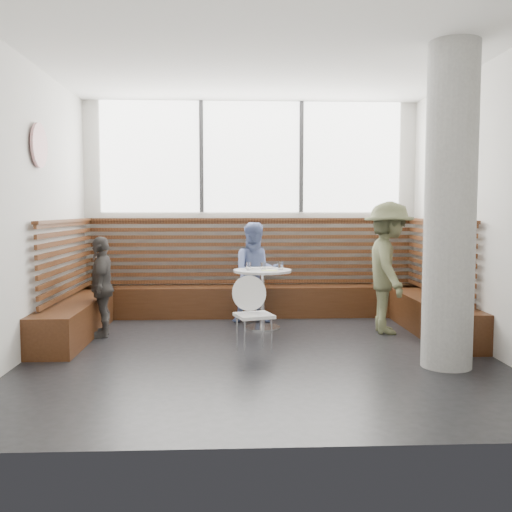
{
  "coord_description": "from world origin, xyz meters",
  "views": [
    {
      "loc": [
        -0.33,
        -6.16,
        1.57
      ],
      "look_at": [
        0.0,
        1.0,
        1.0
      ],
      "focal_mm": 40.0,
      "sensor_mm": 36.0,
      "label": 1
    }
  ],
  "objects_px": {
    "concrete_column": "(450,208)",
    "child_left": "(102,286)",
    "adult_man": "(388,268)",
    "cafe_table": "(262,286)",
    "cafe_chair": "(254,308)",
    "child_back": "(256,273)"
  },
  "relations": [
    {
      "from": "cafe_chair",
      "to": "adult_man",
      "type": "bearing_deg",
      "value": 9.3
    },
    {
      "from": "adult_man",
      "to": "child_left",
      "type": "relative_size",
      "value": 1.35
    },
    {
      "from": "cafe_table",
      "to": "cafe_chair",
      "type": "bearing_deg",
      "value": -97.79
    },
    {
      "from": "concrete_column",
      "to": "child_left",
      "type": "relative_size",
      "value": 2.55
    },
    {
      "from": "child_back",
      "to": "cafe_table",
      "type": "bearing_deg",
      "value": -86.27
    },
    {
      "from": "concrete_column",
      "to": "cafe_chair",
      "type": "xyz_separation_m",
      "value": [
        -1.91,
        0.74,
        -1.11
      ]
    },
    {
      "from": "concrete_column",
      "to": "child_back",
      "type": "xyz_separation_m",
      "value": [
        -1.81,
        2.32,
        -0.9
      ]
    },
    {
      "from": "concrete_column",
      "to": "child_back",
      "type": "height_order",
      "value": "concrete_column"
    },
    {
      "from": "cafe_chair",
      "to": "child_back",
      "type": "distance_m",
      "value": 1.6
    },
    {
      "from": "adult_man",
      "to": "cafe_table",
      "type": "bearing_deg",
      "value": 83.38
    },
    {
      "from": "cafe_table",
      "to": "cafe_chair",
      "type": "distance_m",
      "value": 1.22
    },
    {
      "from": "child_left",
      "to": "cafe_table",
      "type": "bearing_deg",
      "value": 93.08
    },
    {
      "from": "adult_man",
      "to": "child_left",
      "type": "distance_m",
      "value": 3.64
    },
    {
      "from": "cafe_chair",
      "to": "child_back",
      "type": "xyz_separation_m",
      "value": [
        0.1,
        1.59,
        0.21
      ]
    },
    {
      "from": "cafe_table",
      "to": "child_left",
      "type": "height_order",
      "value": "child_left"
    },
    {
      "from": "concrete_column",
      "to": "adult_man",
      "type": "bearing_deg",
      "value": 95.33
    },
    {
      "from": "concrete_column",
      "to": "cafe_chair",
      "type": "distance_m",
      "value": 2.33
    },
    {
      "from": "child_left",
      "to": "concrete_column",
      "type": "bearing_deg",
      "value": 60.35
    },
    {
      "from": "concrete_column",
      "to": "adult_man",
      "type": "height_order",
      "value": "concrete_column"
    },
    {
      "from": "child_back",
      "to": "child_left",
      "type": "height_order",
      "value": "child_back"
    },
    {
      "from": "child_back",
      "to": "child_left",
      "type": "bearing_deg",
      "value": -164.95
    },
    {
      "from": "child_left",
      "to": "child_back",
      "type": "bearing_deg",
      "value": 103.74
    }
  ]
}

